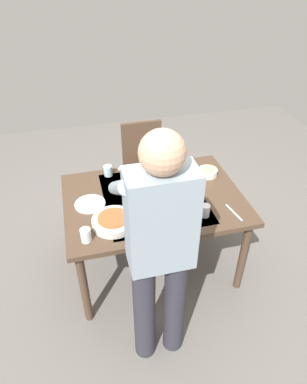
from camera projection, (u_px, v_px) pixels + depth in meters
name	position (u px, v px, depth m)	size (l,w,h in m)	color
ground_plane	(154.00, 263.00, 3.09)	(6.00, 6.00, 0.00)	#66605B
dining_table	(154.00, 205.00, 2.70)	(1.37, 0.97, 0.74)	#4C3828
chair_near	(144.00, 162.00, 3.48)	(0.40, 0.40, 0.91)	#352114
person_server	(160.00, 248.00, 1.91)	(0.42, 0.61, 1.69)	#2D2D38
wine_bottle	(189.00, 195.00, 2.49)	(0.07, 0.07, 0.30)	black
wine_glass_left	(123.00, 173.00, 2.73)	(0.07, 0.07, 0.15)	white
water_cup_near_left	(108.00, 171.00, 2.88)	(0.07, 0.07, 0.09)	silver
water_cup_near_right	(205.00, 211.00, 2.45)	(0.07, 0.07, 0.09)	silver
water_cup_far_left	(86.00, 235.00, 2.24)	(0.07, 0.07, 0.10)	silver
serving_bowl_pasta	(113.00, 221.00, 2.38)	(0.30, 0.30, 0.07)	silver
side_bowl_salad	(166.00, 217.00, 2.41)	(0.18, 0.18, 0.07)	silver
side_bowl_bread	(208.00, 172.00, 2.89)	(0.16, 0.16, 0.07)	silver
dinner_plate_near	(181.00, 170.00, 2.96)	(0.23, 0.23, 0.01)	silver
dinner_plate_far	(90.00, 204.00, 2.58)	(0.23, 0.23, 0.01)	silver
table_knife	(234.00, 212.00, 2.50)	(0.01, 0.20, 0.01)	silver
table_fork	(150.00, 186.00, 2.77)	(0.01, 0.18, 0.01)	silver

